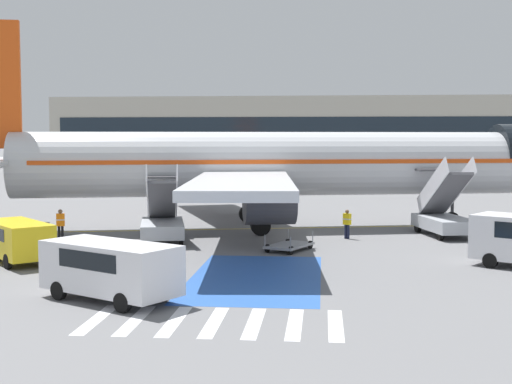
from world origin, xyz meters
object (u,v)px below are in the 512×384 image
object	(u,v)px
fuel_tanker	(202,176)
baggage_cart	(289,245)
boarding_stairs_aft	(162,222)
service_van_3	(110,266)
ground_crew_0	(61,223)
boarding_stairs_forward	(444,217)
terminal_building	(328,134)
airliner	(268,164)
traffic_cone_0	(95,246)
service_van_1	(17,238)
ground_crew_1	(347,222)

from	to	relation	value
fuel_tanker	baggage_cart	size ratio (longest dim) A/B	3.47
boarding_stairs_aft	service_van_3	size ratio (longest dim) A/B	1.05
fuel_tanker	baggage_cart	distance (m)	35.58
fuel_tanker	ground_crew_0	distance (m)	32.29
boarding_stairs_forward	terminal_building	bearing A→B (deg)	81.50
airliner	traffic_cone_0	size ratio (longest dim) A/B	63.75
boarding_stairs_aft	service_van_1	xyz separation A→B (m)	(-4.90, -6.98, 0.08)
ground_crew_0	baggage_cart	bearing A→B (deg)	-24.15
boarding_stairs_forward	fuel_tanker	world-z (taller)	boarding_stairs_forward
airliner	terminal_building	xyz separation A→B (m)	(4.10, 75.53, 2.11)
baggage_cart	ground_crew_1	size ratio (longest dim) A/B	1.87
ground_crew_0	terminal_building	size ratio (longest dim) A/B	0.02
boarding_stairs_forward	service_van_1	bearing A→B (deg)	-165.46
fuel_tanker	boarding_stairs_forward	bearing A→B (deg)	-155.45
traffic_cone_0	terminal_building	size ratio (longest dim) A/B	0.01
airliner	service_van_3	bearing A→B (deg)	-23.90
airliner	boarding_stairs_aft	world-z (taller)	airliner
ground_crew_1	fuel_tanker	bearing A→B (deg)	150.43
service_van_3	baggage_cart	distance (m)	12.55
boarding_stairs_forward	fuel_tanker	distance (m)	33.56
ground_crew_1	terminal_building	world-z (taller)	terminal_building
traffic_cone_0	terminal_building	bearing A→B (deg)	82.25
airliner	boarding_stairs_forward	world-z (taller)	airliner
ground_crew_0	airliner	bearing A→B (deg)	16.32
ground_crew_0	ground_crew_1	xyz separation A→B (m)	(15.11, 2.48, -0.08)
boarding_stairs_forward	traffic_cone_0	distance (m)	19.21
service_van_3	traffic_cone_0	bearing A→B (deg)	-129.01
boarding_stairs_aft	terminal_building	world-z (taller)	terminal_building
service_van_1	traffic_cone_0	distance (m)	3.90
airliner	fuel_tanker	distance (m)	27.15
boarding_stairs_forward	boarding_stairs_aft	size ratio (longest dim) A/B	1.00
boarding_stairs_aft	baggage_cart	bearing A→B (deg)	-33.57
airliner	baggage_cart	xyz separation A→B (m)	(1.68, -8.37, -3.66)
service_van_1	terminal_building	bearing A→B (deg)	38.44
airliner	boarding_stairs_aft	bearing A→B (deg)	-54.85
boarding_stairs_forward	service_van_3	bearing A→B (deg)	-141.61
service_van_3	traffic_cone_0	xyz separation A→B (m)	(-3.71, 9.68, -0.87)
ground_crew_1	traffic_cone_0	xyz separation A→B (m)	(-12.13, -5.93, -0.59)
baggage_cart	ground_crew_1	world-z (taller)	ground_crew_1
service_van_1	service_van_3	world-z (taller)	service_van_3
airliner	boarding_stairs_aft	distance (m)	8.29
boarding_stairs_forward	baggage_cart	distance (m)	10.41
boarding_stairs_aft	fuel_tanker	distance (m)	31.67
airliner	fuel_tanker	size ratio (longest dim) A/B	3.96
baggage_cart	terminal_building	xyz separation A→B (m)	(2.43, 83.90, 5.78)
fuel_tanker	ground_crew_0	xyz separation A→B (m)	(-2.10, -32.21, -0.75)
service_van_1	terminal_building	world-z (taller)	terminal_building
baggage_cart	terminal_building	world-z (taller)	terminal_building
service_van_3	ground_crew_0	distance (m)	14.74
service_van_1	boarding_stairs_forward	bearing A→B (deg)	-14.98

